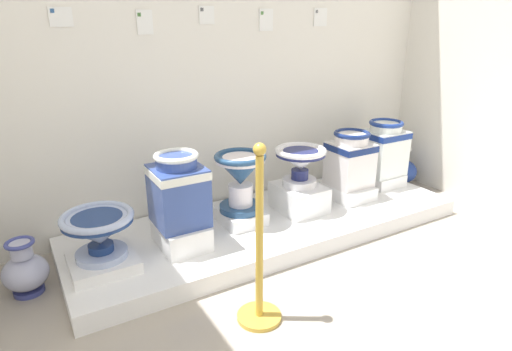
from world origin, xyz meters
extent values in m
cube|color=#A3998C|center=(1.84, 0.72, -0.01)|extent=(5.68, 5.44, 0.02)
cube|color=white|center=(1.84, 2.67, 1.56)|extent=(3.88, 0.06, 3.11)
cube|color=white|center=(1.84, 2.13, 0.06)|extent=(2.95, 0.97, 0.12)
cube|color=white|center=(0.61, 2.06, 0.16)|extent=(0.38, 0.38, 0.07)
cylinder|color=#A5B5DB|center=(0.61, 2.06, 0.21)|extent=(0.30, 0.30, 0.04)
cylinder|color=navy|center=(0.61, 2.06, 0.26)|extent=(0.15, 0.15, 0.05)
cone|color=#A5B5DB|center=(0.61, 2.06, 0.37)|extent=(0.41, 0.41, 0.17)
cylinder|color=navy|center=(0.61, 2.06, 0.43)|extent=(0.40, 0.40, 0.03)
torus|color=#A5B5DB|center=(0.61, 2.06, 0.45)|extent=(0.41, 0.41, 0.04)
cylinder|color=navy|center=(0.61, 2.06, 0.45)|extent=(0.29, 0.29, 0.01)
cube|color=white|center=(1.11, 2.08, 0.20)|extent=(0.29, 0.40, 0.16)
cube|color=#344C95|center=(1.11, 2.08, 0.47)|extent=(0.31, 0.34, 0.38)
cube|color=white|center=(1.11, 2.08, 0.62)|extent=(0.32, 0.34, 0.05)
cylinder|color=#344C95|center=(1.11, 2.08, 0.70)|extent=(0.25, 0.25, 0.07)
torus|color=white|center=(1.11, 2.08, 0.73)|extent=(0.28, 0.28, 0.04)
cube|color=white|center=(1.61, 2.18, 0.17)|extent=(0.29, 0.33, 0.10)
cylinder|color=navy|center=(1.61, 2.18, 0.24)|extent=(0.31, 0.31, 0.04)
cylinder|color=white|center=(1.61, 2.18, 0.34)|extent=(0.17, 0.17, 0.16)
cone|color=navy|center=(1.61, 2.18, 0.52)|extent=(0.35, 0.35, 0.21)
cylinder|color=white|center=(1.61, 2.18, 0.60)|extent=(0.35, 0.35, 0.03)
torus|color=navy|center=(1.61, 2.18, 0.62)|extent=(0.37, 0.37, 0.04)
cylinder|color=white|center=(1.61, 2.18, 0.62)|extent=(0.25, 0.25, 0.01)
cube|color=white|center=(2.10, 2.15, 0.22)|extent=(0.33, 0.39, 0.20)
cylinder|color=white|center=(2.10, 2.15, 0.35)|extent=(0.26, 0.26, 0.05)
cylinder|color=navy|center=(2.10, 2.15, 0.41)|extent=(0.13, 0.13, 0.08)
cone|color=white|center=(2.10, 2.15, 0.53)|extent=(0.38, 0.38, 0.15)
cylinder|color=navy|center=(2.10, 2.15, 0.58)|extent=(0.37, 0.37, 0.03)
torus|color=white|center=(2.10, 2.15, 0.60)|extent=(0.39, 0.39, 0.04)
cylinder|color=navy|center=(2.10, 2.15, 0.59)|extent=(0.26, 0.26, 0.01)
cube|color=white|center=(2.60, 2.15, 0.18)|extent=(0.31, 0.38, 0.11)
cube|color=white|center=(2.60, 2.15, 0.41)|extent=(0.31, 0.30, 0.36)
cube|color=navy|center=(2.60, 2.15, 0.55)|extent=(0.32, 0.31, 0.05)
cylinder|color=white|center=(2.60, 2.15, 0.63)|extent=(0.27, 0.27, 0.08)
torus|color=navy|center=(2.60, 2.15, 0.66)|extent=(0.29, 0.29, 0.04)
cube|color=white|center=(3.06, 2.23, 0.17)|extent=(0.32, 0.32, 0.10)
cube|color=white|center=(3.06, 2.23, 0.42)|extent=(0.34, 0.29, 0.39)
cube|color=navy|center=(3.06, 2.23, 0.58)|extent=(0.35, 0.30, 0.05)
cylinder|color=white|center=(3.06, 2.23, 0.65)|extent=(0.27, 0.27, 0.07)
torus|color=navy|center=(3.06, 2.23, 0.68)|extent=(0.29, 0.29, 0.04)
cube|color=white|center=(0.64, 2.63, 1.53)|extent=(0.13, 0.01, 0.11)
cube|color=#386BAD|center=(0.60, 2.63, 1.56)|extent=(0.02, 0.01, 0.02)
cube|color=white|center=(1.15, 2.63, 1.50)|extent=(0.11, 0.01, 0.15)
cube|color=#5B9E4C|center=(1.12, 2.63, 1.55)|extent=(0.02, 0.01, 0.02)
cube|color=white|center=(1.60, 2.63, 1.55)|extent=(0.11, 0.01, 0.12)
cube|color=slate|center=(1.56, 2.63, 1.58)|extent=(0.02, 0.01, 0.02)
cube|color=white|center=(2.09, 2.63, 1.52)|extent=(0.12, 0.01, 0.16)
cube|color=#5B9E4C|center=(2.05, 2.63, 1.56)|extent=(0.02, 0.01, 0.02)
cube|color=white|center=(2.61, 2.63, 1.54)|extent=(0.13, 0.01, 0.14)
cube|color=slate|center=(2.57, 2.63, 1.58)|extent=(0.02, 0.01, 0.02)
cylinder|color=#3C4490|center=(0.20, 2.21, 0.01)|extent=(0.17, 0.17, 0.03)
ellipsoid|color=#AFB2D1|center=(0.20, 2.21, 0.13)|extent=(0.25, 0.25, 0.21)
cylinder|color=#AFB2D1|center=(0.20, 2.21, 0.28)|extent=(0.12, 0.12, 0.09)
torus|color=#3C4490|center=(0.20, 2.21, 0.33)|extent=(0.16, 0.16, 0.02)
cylinder|color=white|center=(3.45, 2.34, 0.01)|extent=(0.15, 0.15, 0.03)
ellipsoid|color=navy|center=(3.45, 2.34, 0.15)|extent=(0.28, 0.28, 0.23)
cylinder|color=navy|center=(3.45, 2.34, 0.31)|extent=(0.10, 0.10, 0.11)
torus|color=white|center=(3.45, 2.34, 0.37)|extent=(0.14, 0.14, 0.02)
cylinder|color=gold|center=(1.25, 1.32, 0.01)|extent=(0.24, 0.24, 0.02)
cylinder|color=gold|center=(1.25, 1.32, 0.47)|extent=(0.04, 0.04, 0.89)
sphere|color=gold|center=(1.25, 1.32, 0.95)|extent=(0.06, 0.06, 0.06)
camera|label=1|loc=(0.26, -0.33, 1.51)|focal=30.24mm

